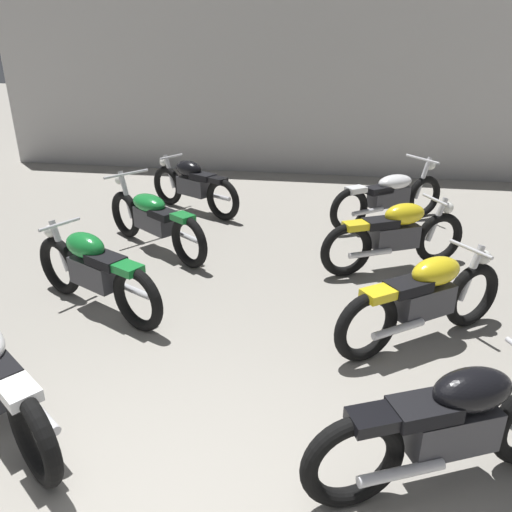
% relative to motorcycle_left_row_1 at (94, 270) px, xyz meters
% --- Properties ---
extents(back_wall, '(13.22, 0.24, 3.60)m').
position_rel_motorcycle_left_row_1_xyz_m(back_wall, '(1.63, 6.38, 1.34)').
color(back_wall, '#BCBAB7').
rests_on(back_wall, ground).
extents(motorcycle_left_row_1, '(1.80, 1.00, 0.88)m').
position_rel_motorcycle_left_row_1_xyz_m(motorcycle_left_row_1, '(0.00, 0.00, 0.00)').
color(motorcycle_left_row_1, black).
rests_on(motorcycle_left_row_1, ground).
extents(motorcycle_left_row_2, '(1.82, 1.37, 0.97)m').
position_rel_motorcycle_left_row_1_xyz_m(motorcycle_left_row_2, '(0.03, 1.67, -0.01)').
color(motorcycle_left_row_2, black).
rests_on(motorcycle_left_row_2, ground).
extents(motorcycle_left_row_3, '(1.76, 1.08, 0.88)m').
position_rel_motorcycle_left_row_1_xyz_m(motorcycle_left_row_3, '(0.08, 3.38, 0.00)').
color(motorcycle_left_row_3, black).
rests_on(motorcycle_left_row_3, ground).
extents(motorcycle_right_row_0, '(1.84, 0.91, 0.88)m').
position_rel_motorcycle_left_row_1_xyz_m(motorcycle_right_row_0, '(3.23, -1.75, 0.00)').
color(motorcycle_right_row_0, black).
rests_on(motorcycle_right_row_0, ground).
extents(motorcycle_right_row_1, '(1.65, 1.26, 0.88)m').
position_rel_motorcycle_left_row_1_xyz_m(motorcycle_right_row_1, '(3.29, -0.06, 0.00)').
color(motorcycle_right_row_1, black).
rests_on(motorcycle_right_row_1, ground).
extents(motorcycle_right_row_2, '(1.81, 0.99, 0.88)m').
position_rel_motorcycle_left_row_1_xyz_m(motorcycle_right_row_2, '(3.17, 1.58, 0.00)').
color(motorcycle_right_row_2, black).
rests_on(motorcycle_right_row_2, ground).
extents(motorcycle_right_row_3, '(1.79, 1.41, 0.97)m').
position_rel_motorcycle_left_row_1_xyz_m(motorcycle_right_row_3, '(3.22, 3.30, -0.01)').
color(motorcycle_right_row_3, black).
rests_on(motorcycle_right_row_3, ground).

